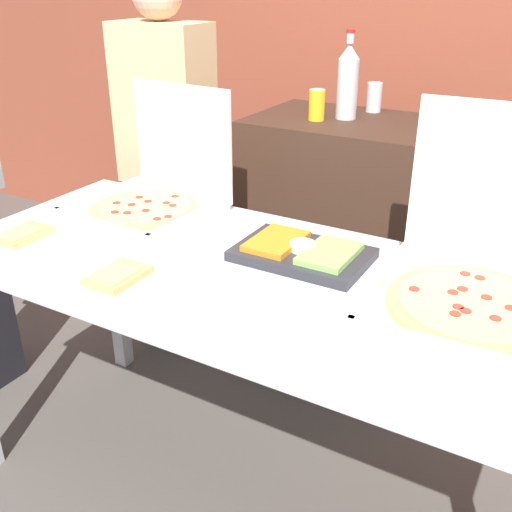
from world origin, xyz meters
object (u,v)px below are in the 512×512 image
Objects in this scene: veggie_tray at (302,252)px; person_guest_cap at (168,166)px; soda_bottle at (348,81)px; soda_can_colored at (317,105)px; pizza_box_near_left at (154,193)px; paper_plate_front_left at (118,278)px; paper_plate_front_center at (22,236)px; soda_can_silver at (374,97)px; pizza_box_far_left at (482,276)px.

person_guest_cap reaches higher than veggie_tray.
soda_bottle is 2.80× the size of soda_can_colored.
soda_can_colored is (0.29, 0.70, 0.21)m from pizza_box_near_left.
soda_bottle is (0.14, 1.26, 0.37)m from paper_plate_front_left.
pizza_box_near_left is 1.94× the size of paper_plate_front_center.
paper_plate_front_center is 0.88m from person_guest_cap.
soda_bottle reaches higher than pizza_box_near_left.
soda_bottle is 0.21× the size of person_guest_cap.
soda_can_silver is at bearing 99.75° from veggie_tray.
person_guest_cap is at bearing 149.12° from veggie_tray.
paper_plate_front_left is (-0.89, -0.36, -0.07)m from pizza_box_far_left.
paper_plate_front_left is 1.93× the size of soda_can_silver.
veggie_tray is 0.23× the size of person_guest_cap.
paper_plate_front_center is 1.25m from soda_can_colored.
soda_can_colored is at bearing -159.33° from person_guest_cap.
pizza_box_far_left reaches higher than soda_can_silver.
soda_can_silver is at bearing -146.25° from person_guest_cap.
paper_plate_front_left is at bearing -159.91° from pizza_box_far_left.
pizza_box_near_left is 0.28× the size of person_guest_cap.
pizza_box_far_left reaches higher than paper_plate_front_center.
person_guest_cap is at bearing 120.27° from paper_plate_front_left.
pizza_box_far_left is 1.38m from paper_plate_front_center.
pizza_box_near_left is at bearing -112.59° from soda_can_colored.
soda_can_silver is 0.94m from person_guest_cap.
pizza_box_far_left is 2.18× the size of paper_plate_front_center.
paper_plate_front_left is at bearing -92.62° from soda_can_colored.
paper_plate_front_left is 0.14× the size of person_guest_cap.
paper_plate_front_center is at bearing -169.67° from pizza_box_far_left.
soda_can_silver is at bearing 64.34° from paper_plate_front_center.
pizza_box_far_left is at bearing -2.13° from pizza_box_near_left.
pizza_box_near_left is at bearing -115.87° from soda_bottle.
pizza_box_far_left is 4.20× the size of soda_can_colored.
paper_plate_front_center is 0.61× the size of veggie_tray.
soda_can_colored is at bearing 70.52° from pizza_box_near_left.
pizza_box_near_left is 1.09m from soda_can_silver.
soda_can_silver is at bearing 82.15° from paper_plate_front_left.
soda_can_colored is (-0.14, -0.27, 0.00)m from soda_can_silver.
pizza_box_far_left is 0.52m from veggie_tray.
paper_plate_front_center is 1.93× the size of soda_can_colored.
soda_can_silver is at bearing 73.71° from soda_bottle.
pizza_box_near_left is 0.63m from veggie_tray.
soda_bottle is at bearing 105.05° from veggie_tray.
soda_bottle is at bearing 44.31° from soda_can_colored.
soda_can_colored is at bearing 134.10° from pizza_box_far_left.
paper_plate_front_left is (0.46, -0.07, -0.00)m from paper_plate_front_center.
paper_plate_front_center is 1.93× the size of soda_can_silver.
soda_bottle is (-0.75, 0.89, 0.29)m from pizza_box_far_left.
person_guest_cap is (-0.69, -0.32, -0.38)m from soda_bottle.
soda_can_silver is 0.07× the size of person_guest_cap.
pizza_box_far_left is 2.17× the size of paper_plate_front_left.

